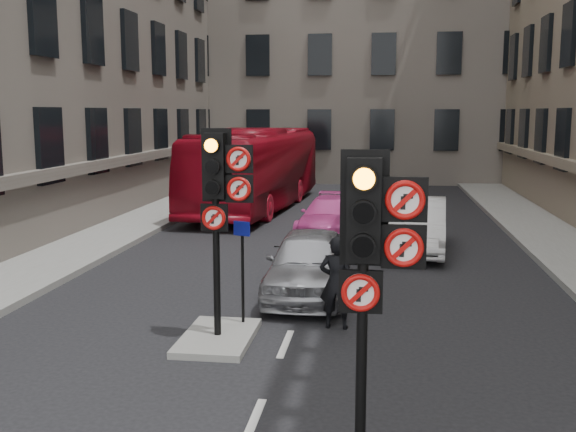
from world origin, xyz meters
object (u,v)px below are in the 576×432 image
(car_white, at_px, (416,225))
(motorcyclist, at_px, (336,282))
(car_pink, at_px, (331,217))
(signal_far, at_px, (220,188))
(bus_red, at_px, (256,169))
(motorcycle, at_px, (285,260))
(info_sign, at_px, (242,257))
(signal_near, at_px, (372,245))
(car_silver, at_px, (309,263))

(car_white, relative_size, motorcyclist, 2.66)
(car_pink, distance_m, motorcyclist, 9.37)
(signal_far, height_order, bus_red, signal_far)
(bus_red, distance_m, motorcyclist, 15.67)
(motorcycle, xyz_separation_m, info_sign, (-0.25, -3.77, 0.88))
(signal_near, height_order, car_silver, signal_near)
(motorcyclist, bearing_deg, info_sign, 11.89)
(car_silver, xyz_separation_m, motorcyclist, (0.74, -2.17, 0.15))
(signal_far, bearing_deg, motorcycle, 84.17)
(signal_far, distance_m, car_silver, 3.92)
(signal_near, distance_m, signal_far, 4.77)
(car_pink, distance_m, info_sign, 9.66)
(motorcycle, height_order, info_sign, info_sign)
(car_white, height_order, motorcycle, car_white)
(car_pink, relative_size, motorcyclist, 2.50)
(bus_red, bearing_deg, car_silver, -69.94)
(signal_near, relative_size, car_white, 0.78)
(motorcyclist, bearing_deg, car_silver, -68.12)
(signal_near, bearing_deg, info_sign, 116.72)
(signal_near, distance_m, motorcyclist, 5.34)
(signal_far, bearing_deg, signal_near, -56.98)
(car_white, relative_size, motorcycle, 2.98)
(motorcycle, height_order, motorcyclist, motorcyclist)
(car_pink, bearing_deg, signal_near, -78.47)
(bus_red, bearing_deg, motorcycle, -71.55)
(signal_near, relative_size, info_sign, 1.89)
(bus_red, bearing_deg, info_sign, -75.74)
(car_white, relative_size, info_sign, 2.44)
(signal_near, distance_m, car_silver, 7.55)
(signal_near, height_order, signal_far, signal_far)
(bus_red, distance_m, motorcycle, 11.95)
(car_white, xyz_separation_m, motorcyclist, (-1.81, -7.26, 0.11))
(car_silver, bearing_deg, motorcycle, 118.28)
(car_white, distance_m, bus_red, 9.93)
(car_silver, bearing_deg, signal_near, -78.55)
(car_white, height_order, bus_red, bus_red)
(car_white, bearing_deg, signal_near, -90.80)
(car_silver, height_order, motorcycle, car_silver)
(car_silver, height_order, car_white, car_white)
(car_white, distance_m, car_pink, 3.34)
(car_white, xyz_separation_m, bus_red, (-6.09, 7.79, 0.90))
(motorcycle, bearing_deg, signal_near, -78.21)
(signal_near, xyz_separation_m, motorcyclist, (-0.68, 5.01, -1.72))
(car_white, height_order, motorcyclist, motorcyclist)
(car_pink, height_order, motorcyclist, motorcyclist)
(car_silver, bearing_deg, info_sign, -111.35)
(motorcyclist, bearing_deg, signal_far, 30.73)
(signal_near, distance_m, bus_red, 20.69)
(car_silver, relative_size, motorcyclist, 2.43)
(info_sign, bearing_deg, car_white, 84.45)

